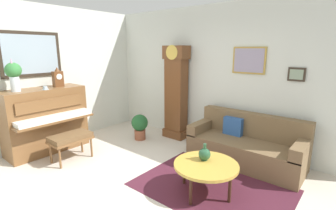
% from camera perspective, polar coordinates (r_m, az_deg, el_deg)
% --- Properties ---
extents(ground_plane, '(6.40, 6.00, 0.10)m').
position_cam_1_polar(ground_plane, '(3.76, -9.86, -19.39)').
color(ground_plane, beige).
extents(wall_left, '(0.13, 4.90, 2.80)m').
position_cam_1_polar(wall_left, '(5.48, -28.69, 5.69)').
color(wall_left, silver).
rests_on(wall_left, ground_plane).
extents(wall_back, '(5.30, 0.13, 2.80)m').
position_cam_1_polar(wall_back, '(5.09, 10.49, 6.54)').
color(wall_back, silver).
rests_on(wall_back, ground_plane).
extents(area_rug, '(2.10, 1.50, 0.01)m').
position_cam_1_polar(area_rug, '(3.78, 10.18, -18.32)').
color(area_rug, '#4C1E2D').
rests_on(area_rug, ground_plane).
extents(piano, '(0.87, 1.44, 1.23)m').
position_cam_1_polar(piano, '(5.27, -26.55, -3.10)').
color(piano, brown).
rests_on(piano, ground_plane).
extents(piano_bench, '(0.42, 0.70, 0.48)m').
position_cam_1_polar(piano_bench, '(4.70, -21.73, -7.23)').
color(piano_bench, brown).
rests_on(piano_bench, ground_plane).
extents(grandfather_clock, '(0.52, 0.34, 2.03)m').
position_cam_1_polar(grandfather_clock, '(5.37, 1.88, 2.34)').
color(grandfather_clock, brown).
rests_on(grandfather_clock, ground_plane).
extents(couch, '(1.90, 0.80, 0.84)m').
position_cam_1_polar(couch, '(4.53, 17.70, -8.92)').
color(couch, brown).
rests_on(couch, ground_plane).
extents(coffee_table, '(0.88, 0.88, 0.43)m').
position_cam_1_polar(coffee_table, '(3.47, 8.84, -13.81)').
color(coffee_table, gold).
rests_on(coffee_table, ground_plane).
extents(mantel_clock, '(0.13, 0.18, 0.38)m').
position_cam_1_polar(mantel_clock, '(5.26, -24.27, 5.77)').
color(mantel_clock, brown).
rests_on(mantel_clock, piano).
extents(flower_vase, '(0.26, 0.26, 0.58)m').
position_cam_1_polar(flower_vase, '(4.96, -32.28, 6.23)').
color(flower_vase, silver).
rests_on(flower_vase, piano).
extents(teacup, '(0.12, 0.12, 0.06)m').
position_cam_1_polar(teacup, '(4.99, -26.67, 3.51)').
color(teacup, '#ADC6D6').
rests_on(teacup, piano).
extents(green_jug, '(0.17, 0.17, 0.24)m').
position_cam_1_polar(green_jug, '(3.52, 8.50, -11.24)').
color(green_jug, '#234C33').
rests_on(green_jug, coffee_table).
extents(potted_plant, '(0.36, 0.36, 0.56)m').
position_cam_1_polar(potted_plant, '(5.41, -6.59, -4.69)').
color(potted_plant, '#935138').
rests_on(potted_plant, ground_plane).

